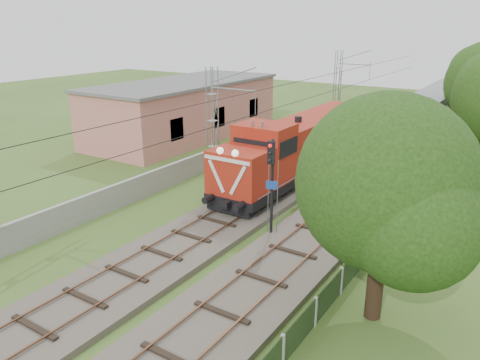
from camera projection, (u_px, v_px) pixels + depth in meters
The scene contains 11 objects.
ground at pixel (99, 298), 18.68m from camera, with size 140.00×140.00×0.00m, color #3F5821.
track_main at pixel (204, 231), 24.20m from camera, with size 4.20×70.00×0.45m.
track_side at pixel (377, 180), 31.97m from camera, with size 4.20×80.00×0.45m.
catenary at pixel (214, 133), 28.45m from camera, with size 3.31×70.00×8.00m.
boundary_wall at pixel (172, 175), 31.33m from camera, with size 0.25×40.00×1.50m, color #9E9E99.
station_building at pixel (185, 108), 44.65m from camera, with size 8.40×20.40×5.22m.
fence at pixel (315, 312), 16.77m from camera, with size 0.12×32.00×1.20m.
locomotive at pixel (300, 145), 32.34m from camera, with size 3.22×18.38×4.67m.
coach_rake at pixel (474, 81), 65.43m from camera, with size 3.15×70.21×3.64m.
signal_post at pixel (271, 172), 22.71m from camera, with size 0.54×0.44×5.16m.
tree_a at pixel (388, 185), 15.79m from camera, with size 6.47×6.16×8.38m.
Camera 1 is at (13.53, -10.53, 10.45)m, focal length 35.00 mm.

